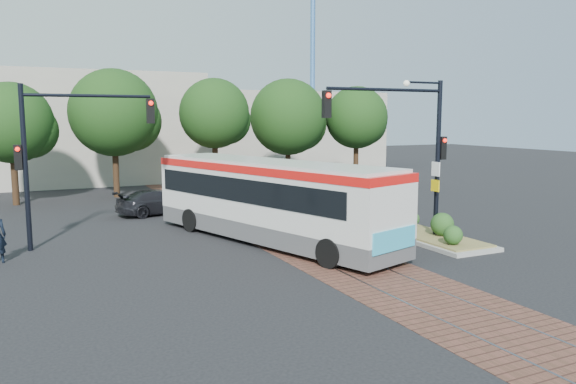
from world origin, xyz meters
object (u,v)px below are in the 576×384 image
object	(u,v)px
signal_pole_main	(413,135)
city_bus	(269,197)
parked_car	(160,202)
traffic_island	(431,232)
signal_pole_left	(58,144)

from	to	relation	value
signal_pole_main	city_bus	bearing A→B (deg)	153.57
parked_car	traffic_island	bearing A→B (deg)	-153.23
signal_pole_left	signal_pole_main	bearing A→B (deg)	-21.45
traffic_island	parked_car	size ratio (longest dim) A/B	1.21
parked_car	signal_pole_main	bearing A→B (deg)	-156.34
traffic_island	parked_car	bearing A→B (deg)	128.10
traffic_island	city_bus	bearing A→B (deg)	156.67
traffic_island	signal_pole_main	distance (m)	3.95
signal_pole_left	city_bus	bearing A→B (deg)	-17.89
city_bus	traffic_island	xyz separation A→B (m)	(5.87, -2.53, -1.43)
signal_pole_left	traffic_island	bearing A→B (deg)	-20.36
city_bus	signal_pole_main	distance (m)	5.99
city_bus	signal_pole_main	size ratio (longest dim) A/B	1.99
traffic_island	signal_pole_main	world-z (taller)	signal_pole_main
city_bus	signal_pole_left	world-z (taller)	signal_pole_left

